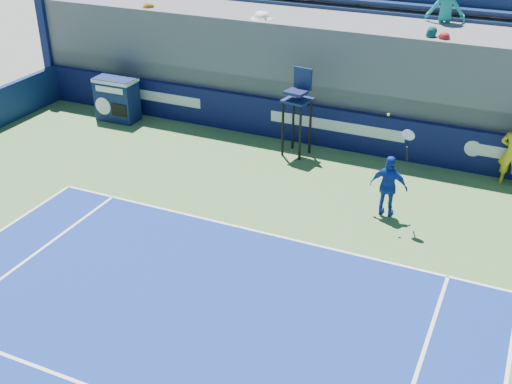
% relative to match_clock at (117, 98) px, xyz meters
% --- Properties ---
extents(back_hoarding, '(20.40, 0.21, 1.20)m').
position_rel_match_clock_xyz_m(back_hoarding, '(7.04, 0.78, -0.14)').
color(back_hoarding, '#0B0F40').
rests_on(back_hoarding, ground).
extents(match_clock, '(1.33, 0.75, 1.40)m').
position_rel_match_clock_xyz_m(match_clock, '(0.00, 0.00, 0.00)').
color(match_clock, '#0E1B49').
rests_on(match_clock, ground).
extents(umpire_chair, '(0.81, 0.81, 2.48)m').
position_rel_match_clock_xyz_m(umpire_chair, '(6.16, -0.09, 0.79)').
color(umpire_chair, black).
rests_on(umpire_chair, ground).
extents(tennis_player, '(0.93, 0.42, 2.57)m').
position_rel_match_clock_xyz_m(tennis_player, '(9.36, -2.46, 0.03)').
color(tennis_player, '#1333A0').
rests_on(tennis_player, apron).
extents(stadium_seating, '(21.00, 4.05, 4.59)m').
position_rel_match_clock_xyz_m(stadium_seating, '(7.04, 2.82, 1.10)').
color(stadium_seating, '#59595F').
rests_on(stadium_seating, ground).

